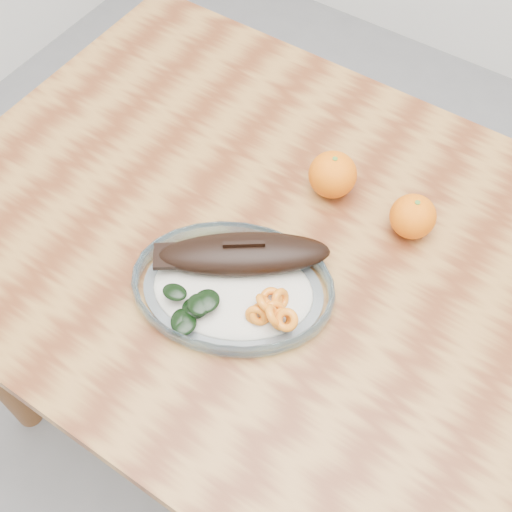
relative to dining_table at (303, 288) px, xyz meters
The scene contains 5 objects.
ground 0.65m from the dining_table, ahead, with size 3.00×3.00×0.00m, color slate.
dining_table is the anchor object (origin of this frame).
plated_meal 0.17m from the dining_table, 116.68° to the right, with size 0.69×0.69×0.08m.
orange_left 0.19m from the dining_table, 104.48° to the left, with size 0.08×0.08×0.08m, color #FF6805.
orange_right 0.21m from the dining_table, 49.94° to the left, with size 0.07×0.07×0.07m, color #FF6805.
Camera 1 is at (0.23, -0.49, 1.56)m, focal length 45.00 mm.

